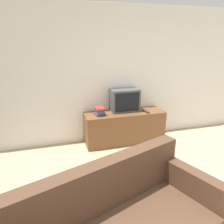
% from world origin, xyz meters
% --- Properties ---
extents(wall_back, '(9.00, 0.06, 2.60)m').
position_xyz_m(wall_back, '(0.00, 3.03, 1.30)').
color(wall_back, white).
rests_on(wall_back, ground_plane).
extents(tv_stand, '(1.56, 0.48, 0.62)m').
position_xyz_m(tv_stand, '(0.24, 2.74, 0.31)').
color(tv_stand, brown).
rests_on(tv_stand, ground_plane).
extents(television, '(0.55, 0.30, 0.44)m').
position_xyz_m(television, '(0.27, 2.83, 0.84)').
color(television, '#4C4C51').
rests_on(television, tv_stand).
extents(book_stack, '(0.18, 0.23, 0.15)m').
position_xyz_m(book_stack, '(-0.26, 2.73, 0.69)').
color(book_stack, '#23478E').
rests_on(book_stack, tv_stand).
extents(remote_on_stand, '(0.07, 0.20, 0.02)m').
position_xyz_m(remote_on_stand, '(0.65, 2.64, 0.63)').
color(remote_on_stand, '#2D2D2D').
rests_on(remote_on_stand, tv_stand).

